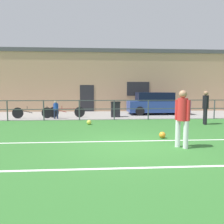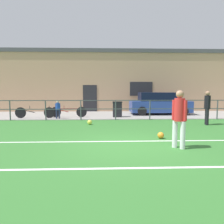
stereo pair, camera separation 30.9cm
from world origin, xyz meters
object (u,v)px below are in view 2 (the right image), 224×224
Objects in this scene: bicycle_parked_0 at (69,112)px; bicycle_parked_1 at (35,112)px; parked_car_red at (159,104)px; spectator_child at (58,108)px; player_striker at (179,116)px; trash_bin_0 at (117,109)px; player_goalkeeper at (207,106)px; soccer_ball_match at (90,122)px; soccer_ball_spare at (161,135)px.

bicycle_parked_1 is (-1.99, -0.34, 0.00)m from bicycle_parked_0.
spectator_child is at bearing -161.77° from parked_car_red.
player_striker reaches higher than trash_bin_0.
player_goalkeeper is 9.76m from bicycle_parked_1.
bicycle_parked_1 is (-6.40, 7.27, -0.62)m from player_striker.
player_goalkeeper is 5.37m from trash_bin_0.
bicycle_parked_0 is 2.01m from bicycle_parked_1.
soccer_ball_match is 3.08m from spectator_child.
bicycle_parked_0 is (-4.41, 7.61, -0.62)m from player_striker.
player_striker is at bearing -48.65° from bicycle_parked_1.
player_striker is 1.77× the size of trash_bin_0.
parked_car_red is at bearing 29.64° from player_goalkeeper.
trash_bin_0 is at bearing 146.46° from player_striker.
player_goalkeeper is 7.28× the size of soccer_ball_spare.
spectator_child is (-2.02, 2.26, 0.52)m from soccer_ball_match.
parked_car_red is 1.73× the size of bicycle_parked_1.
player_striker is 9.30m from parked_car_red.
player_goalkeeper is 4.42m from soccer_ball_spare.
soccer_ball_spare is 8.04m from parked_car_red.
spectator_child is at bearing 171.89° from player_striker.
player_goalkeeper is 1.72× the size of trash_bin_0.
bicycle_parked_0 is at bearing 9.64° from bicycle_parked_1.
trash_bin_0 is at bearing 61.91° from soccer_ball_match.
trash_bin_0 is (-3.04, -1.49, -0.23)m from parked_car_red.
spectator_child reaches higher than bicycle_parked_0.
spectator_child is at bearing 87.21° from player_goalkeeper.
soccer_ball_match is 0.06× the size of parked_car_red.
player_striker reaches higher than soccer_ball_match.
soccer_ball_match is at bearing -118.09° from trash_bin_0.
soccer_ball_spare is at bearing 149.81° from player_goalkeeper.
soccer_ball_match is 0.10× the size of bicycle_parked_0.
bicycle_parked_0 is (-4.22, 6.26, 0.24)m from soccer_ball_spare.
bicycle_parked_0 is (-6.10, -1.53, -0.39)m from parked_car_red.
parked_car_red is 1.83× the size of bicycle_parked_0.
player_goalkeeper reaches higher than trash_bin_0.
bicycle_parked_1 is at bearing -166.99° from parked_car_red.
trash_bin_0 is at bearing 100.43° from soccer_ball_spare.
soccer_ball_match is 6.44m from parked_car_red.
parked_car_red reaches higher than spectator_child.
spectator_child reaches higher than soccer_ball_spare.
player_goalkeeper reaches higher than bicycle_parked_0.
soccer_ball_match is at bearing -36.62° from bicycle_parked_1.
bicycle_parked_0 is (0.53, 0.65, -0.28)m from spectator_child.
player_striker is 7.32× the size of soccer_ball_match.
spectator_child is at bearing 131.73° from soccer_ball_match.
bicycle_parked_1 reaches higher than soccer_ball_match.
soccer_ball_match is 4.33m from bicycle_parked_1.
spectator_child is at bearing -169.08° from trash_bin_0.
parked_car_red is (1.69, 9.14, -0.23)m from player_striker.
soccer_ball_match is 3.38m from trash_bin_0.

